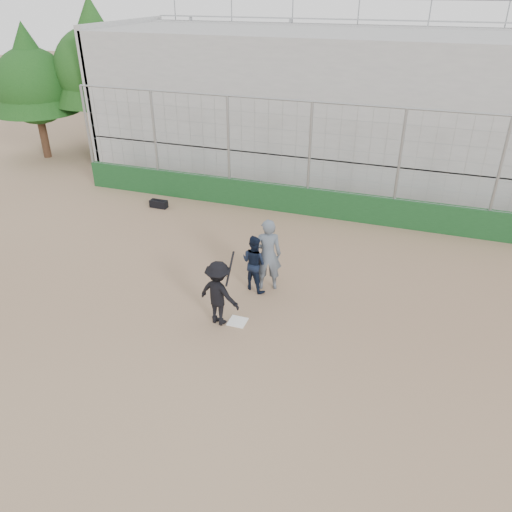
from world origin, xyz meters
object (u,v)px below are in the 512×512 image
(catcher_crouched, at_px, (254,272))
(umpire, at_px, (268,258))
(batter_at_plate, at_px, (219,293))
(equipment_bag, at_px, (159,204))

(catcher_crouched, distance_m, umpire, 0.53)
(catcher_crouched, height_order, umpire, umpire)
(batter_at_plate, xyz_separation_m, catcher_crouched, (0.29, 1.71, -0.29))
(catcher_crouched, relative_size, equipment_bag, 1.68)
(catcher_crouched, distance_m, equipment_bag, 6.74)
(batter_at_plate, xyz_separation_m, umpire, (0.62, 1.91, 0.08))
(batter_at_plate, relative_size, catcher_crouched, 1.67)
(batter_at_plate, height_order, umpire, umpire)
(umpire, xyz_separation_m, equipment_bag, (-5.58, 4.00, -0.79))
(batter_at_plate, xyz_separation_m, equipment_bag, (-4.96, 5.90, -0.70))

